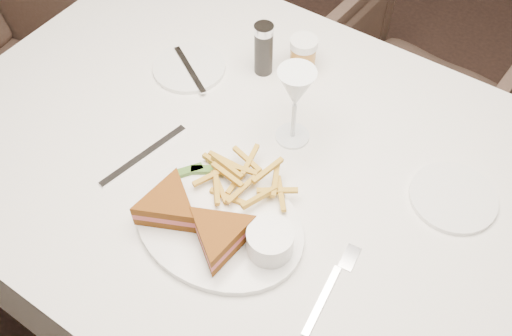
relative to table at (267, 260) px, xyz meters
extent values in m
cube|color=silver|center=(0.00, 0.00, 0.00)|extent=(1.39, 0.96, 0.75)
imported|color=#4C382F|center=(0.06, 0.86, -0.08)|extent=(0.63, 0.60, 0.59)
ellipsoid|color=white|center=(-0.01, -0.16, 0.38)|extent=(0.33, 0.26, 0.01)
cube|color=silver|center=(-0.22, -0.11, 0.38)|extent=(0.06, 0.20, 0.00)
cylinder|color=white|center=(-0.29, 0.14, 0.38)|extent=(0.16, 0.16, 0.01)
cylinder|color=white|center=(0.33, 0.11, 0.38)|extent=(0.16, 0.16, 0.01)
cylinder|color=black|center=(-0.15, 0.22, 0.44)|extent=(0.04, 0.04, 0.12)
cylinder|color=#B6752B|center=(-0.08, 0.27, 0.42)|extent=(0.06, 0.06, 0.08)
cube|color=#396222|center=(-0.09, -0.08, 0.40)|extent=(0.05, 0.04, 0.01)
cube|color=#396222|center=(-0.12, -0.10, 0.40)|extent=(0.05, 0.05, 0.01)
cylinder|color=white|center=(0.10, -0.16, 0.42)|extent=(0.08, 0.08, 0.05)
camera|label=1|loc=(0.33, -0.58, 1.24)|focal=40.00mm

